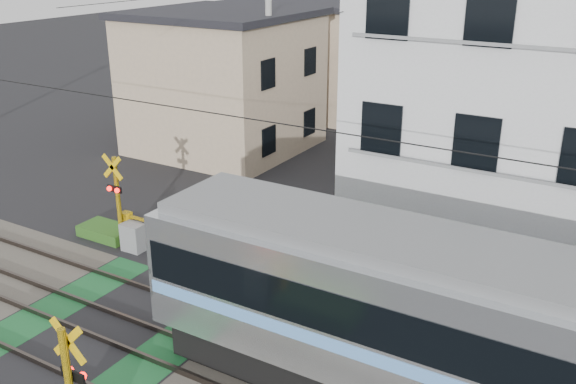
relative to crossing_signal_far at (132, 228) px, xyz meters
The scene contains 9 objects.
ground 4.53m from the crossing_signal_far, 54.71° to the right, with size 120.00×120.00×0.00m, color black.
track_bed 4.53m from the crossing_signal_far, 54.71° to the right, with size 120.00×120.00×0.14m.
crossing_signal_far is the anchor object (origin of this frame).
apartment_block 13.14m from the crossing_signal_far, 27.78° to the left, with size 10.20×8.36×9.30m.
houses_row 22.59m from the crossing_signal_far, 82.74° to the left, with size 22.07×31.35×6.80m.
catenary 9.78m from the crossing_signal_far, 22.86° to the right, with size 60.00×5.04×7.00m.
utility_poles 19.70m from the crossing_signal_far, 85.47° to the left, with size 7.90×42.00×8.00m.
pedestrian 27.44m from the crossing_signal_far, 86.46° to the left, with size 0.60×0.39×1.63m, color black.
weed_patches 5.76m from the crossing_signal_far, 40.76° to the right, with size 10.25×8.80×0.40m.
Camera 1 is at (10.92, -9.50, 8.97)m, focal length 40.00 mm.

